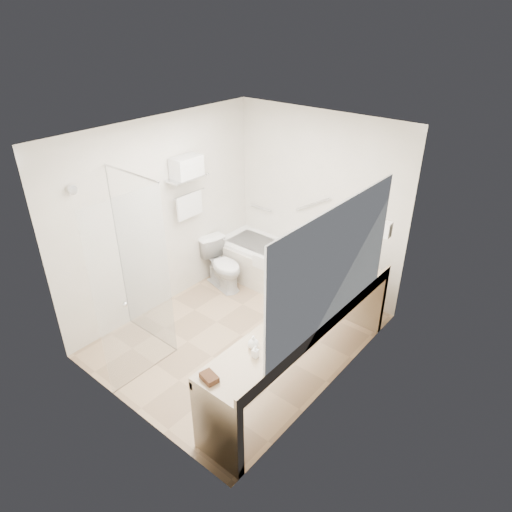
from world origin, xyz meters
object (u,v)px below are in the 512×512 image
Objects in this scene: vanity_counter at (304,333)px; toilet at (223,265)px; bathtub at (271,265)px; amenity_basket at (209,377)px; water_bottle_left at (359,272)px.

vanity_counter reaches higher than toilet.
vanity_counter reaches higher than bathtub.
water_bottle_left is (0.17, 2.26, 0.05)m from amenity_basket.
toilet is 2.85m from amenity_basket.
bathtub is 9.24× the size of water_bottle_left.
vanity_counter is 2.17m from toilet.
toilet is at bearing -175.39° from water_bottle_left.
toilet is 4.08× the size of water_bottle_left.
amenity_basket is (1.40, -2.64, 0.60)m from bathtub.
bathtub is at bearing 166.56° from water_bottle_left.
amenity_basket is 0.92× the size of water_bottle_left.
amenity_basket is (-0.12, -1.25, 0.24)m from vanity_counter.
amenity_basket is at bearing -94.35° from water_bottle_left.
water_bottle_left reaches higher than toilet.
vanity_counter is 1.28m from amenity_basket.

